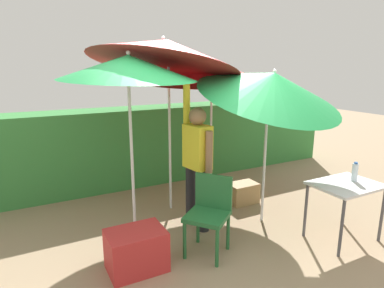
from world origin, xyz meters
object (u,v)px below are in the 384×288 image
(umbrella_orange, at_px, (128,68))
(folding_table, at_px, (346,190))
(umbrella_navy, at_px, (271,85))
(umbrella_yellow, at_px, (166,53))
(umbrella_rainbow, at_px, (212,73))
(crate_cardboard, at_px, (243,193))
(bottle_water, at_px, (355,172))
(cooler_box, at_px, (136,250))
(chair_plastic, at_px, (209,210))
(person_vendor, at_px, (197,159))

(umbrella_orange, height_order, folding_table, umbrella_orange)
(umbrella_navy, bearing_deg, umbrella_yellow, 136.11)
(umbrella_rainbow, bearing_deg, crate_cardboard, -68.31)
(bottle_water, bearing_deg, umbrella_orange, 152.46)
(umbrella_navy, bearing_deg, cooler_box, -171.73)
(chair_plastic, xyz_separation_m, cooler_box, (-0.86, 0.05, -0.29))
(crate_cardboard, relative_size, folding_table, 0.56)
(umbrella_rainbow, bearing_deg, cooler_box, -140.25)
(umbrella_yellow, relative_size, crate_cardboard, 6.17)
(umbrella_yellow, height_order, crate_cardboard, umbrella_yellow)
(chair_plastic, bearing_deg, umbrella_navy, 16.76)
(cooler_box, height_order, crate_cardboard, cooler_box)
(person_vendor, bearing_deg, umbrella_navy, -15.53)
(umbrella_orange, bearing_deg, cooler_box, -107.03)
(umbrella_navy, distance_m, crate_cardboard, 1.81)
(person_vendor, distance_m, crate_cardboard, 1.32)
(folding_table, bearing_deg, bottle_water, 7.94)
(umbrella_rainbow, height_order, chair_plastic, umbrella_rainbow)
(umbrella_rainbow, distance_m, person_vendor, 1.62)
(umbrella_orange, xyz_separation_m, folding_table, (2.24, -1.27, -1.44))
(umbrella_yellow, bearing_deg, umbrella_orange, -141.28)
(umbrella_yellow, xyz_separation_m, crate_cardboard, (1.11, -0.37, -2.11))
(umbrella_rainbow, distance_m, crate_cardboard, 1.94)
(person_vendor, height_order, bottle_water, person_vendor)
(person_vendor, xyz_separation_m, bottle_water, (1.60, -1.09, -0.10))
(umbrella_orange, distance_m, folding_table, 2.95)
(umbrella_rainbow, relative_size, folding_table, 2.77)
(folding_table, bearing_deg, umbrella_yellow, 129.79)
(cooler_box, distance_m, crate_cardboard, 2.22)
(bottle_water, bearing_deg, folding_table, -172.06)
(crate_cardboard, bearing_deg, bottle_water, -67.93)
(bottle_water, bearing_deg, person_vendor, 145.67)
(umbrella_orange, relative_size, crate_cardboard, 5.04)
(umbrella_navy, bearing_deg, umbrella_orange, 166.37)
(chair_plastic, xyz_separation_m, bottle_water, (1.76, -0.50, 0.33))
(person_vendor, distance_m, folding_table, 1.84)
(person_vendor, height_order, folding_table, person_vendor)
(bottle_water, bearing_deg, crate_cardboard, 112.07)
(umbrella_rainbow, relative_size, chair_plastic, 2.49)
(person_vendor, relative_size, bottle_water, 7.83)
(umbrella_navy, relative_size, folding_table, 2.92)
(crate_cardboard, bearing_deg, chair_plastic, -141.08)
(umbrella_navy, relative_size, chair_plastic, 2.62)
(umbrella_orange, relative_size, person_vendor, 1.21)
(umbrella_yellow, xyz_separation_m, chair_plastic, (-0.06, -1.32, -1.76))
(umbrella_navy, bearing_deg, person_vendor, 164.47)
(umbrella_orange, distance_m, umbrella_navy, 1.80)
(umbrella_yellow, distance_m, person_vendor, 1.52)
(umbrella_rainbow, xyz_separation_m, bottle_water, (0.82, -2.04, -1.15))
(crate_cardboard, bearing_deg, umbrella_rainbow, 111.69)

